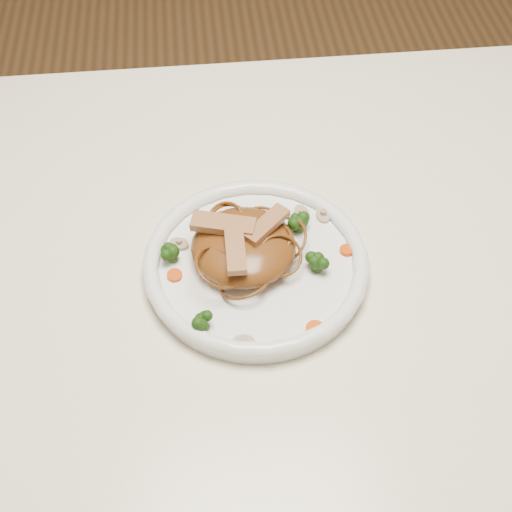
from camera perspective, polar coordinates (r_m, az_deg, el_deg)
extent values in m
plane|color=brown|center=(1.55, 0.84, -17.63)|extent=(4.00, 4.00, 0.00)
cube|color=white|center=(0.92, 1.35, -0.07)|extent=(1.20, 0.80, 0.04)
cylinder|color=brown|center=(1.55, 19.72, 2.18)|extent=(0.06, 0.06, 0.71)
cylinder|color=white|center=(0.87, 0.00, -0.93)|extent=(0.34, 0.34, 0.02)
ellipsoid|color=brown|center=(0.86, -1.00, 0.78)|extent=(0.15, 0.15, 0.04)
cube|color=#AB8151|center=(0.85, 0.85, 2.52)|extent=(0.06, 0.06, 0.01)
cube|color=#AB8151|center=(0.85, -2.63, 2.54)|extent=(0.08, 0.05, 0.01)
cube|color=#AB8151|center=(0.82, -1.66, 0.58)|extent=(0.02, 0.07, 0.01)
cylinder|color=#D14007|center=(0.92, 3.63, 3.37)|extent=(0.02, 0.02, 0.00)
cylinder|color=#D14007|center=(0.86, -6.51, -1.54)|extent=(0.02, 0.02, 0.00)
cylinder|color=#D14007|center=(0.89, 7.27, 0.47)|extent=(0.02, 0.02, 0.00)
cylinder|color=#D14007|center=(0.92, -2.76, 3.13)|extent=(0.02, 0.02, 0.00)
cylinder|color=#D14007|center=(0.81, 4.74, -5.81)|extent=(0.02, 0.02, 0.00)
cylinder|color=beige|center=(0.80, -1.03, -6.98)|extent=(0.03, 0.03, 0.01)
cylinder|color=beige|center=(0.92, 5.38, 3.29)|extent=(0.03, 0.03, 0.01)
cylinder|color=beige|center=(0.89, -6.14, 0.95)|extent=(0.03, 0.03, 0.01)
cylinder|color=beige|center=(0.92, 3.69, 3.37)|extent=(0.03, 0.03, 0.01)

